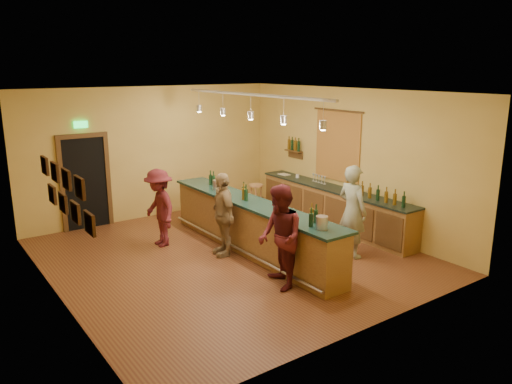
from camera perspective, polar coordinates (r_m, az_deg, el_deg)
floor at (r=9.97m, az=-2.92°, el=-7.34°), size 7.00×7.00×0.00m
ceiling at (r=9.29m, az=-3.17°, el=11.36°), size 6.50×7.00×0.02m
wall_back at (r=12.54m, az=-11.71°, el=4.45°), size 6.50×0.02×3.20m
wall_front at (r=6.91m, az=12.84°, el=-3.47°), size 6.50×0.02×3.20m
wall_left at (r=8.28m, az=-22.36°, el=-1.27°), size 0.02×7.00×3.20m
wall_right at (r=11.54m, az=10.72°, el=3.67°), size 0.02×7.00×3.20m
doorway at (r=12.04m, az=-18.94°, el=1.27°), size 1.15×0.09×2.48m
tapestry at (r=11.76m, az=9.30°, el=5.16°), size 0.03×1.40×1.60m
bottle_shelf at (r=12.84m, az=4.36°, el=5.22°), size 0.17×0.55×0.54m
picture_grid at (r=7.49m, az=-20.95°, el=0.10°), size 0.06×2.20×0.70m
back_counter at (r=11.72m, az=8.89°, el=-1.69°), size 0.60×4.55×1.27m
tasting_bar at (r=10.02m, az=-0.57°, el=-3.52°), size 0.73×5.10×1.38m
pendant_track at (r=9.58m, az=-0.60°, el=10.16°), size 0.11×4.60×0.50m
bartender at (r=9.87m, az=10.95°, el=-2.19°), size 0.46×0.68×1.83m
customer_a at (r=8.34m, az=2.78°, el=-5.21°), size 0.92×1.04×1.77m
customer_b at (r=9.81m, az=-3.80°, el=-2.56°), size 0.60×1.04×1.66m
customer_c at (r=10.50m, az=-10.99°, el=-1.78°), size 0.62×1.06×1.63m
bar_stool at (r=12.70m, az=0.01°, el=0.24°), size 0.36×0.36×0.74m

